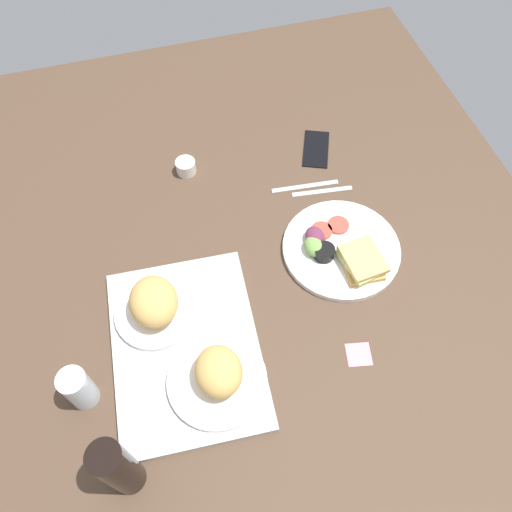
# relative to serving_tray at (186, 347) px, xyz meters

# --- Properties ---
(ground_plane) EXTENTS (1.90, 1.50, 0.03)m
(ground_plane) POSITION_rel_serving_tray_xyz_m (0.15, -0.25, -0.02)
(ground_plane) COLOR #4C3828
(serving_tray) EXTENTS (0.47, 0.36, 0.02)m
(serving_tray) POSITION_rel_serving_tray_xyz_m (0.00, 0.00, 0.00)
(serving_tray) COLOR #B2B2AD
(serving_tray) RESTS_ON ground_plane
(bread_plate_near) EXTENTS (0.22, 0.22, 0.09)m
(bread_plate_near) POSITION_rel_serving_tray_xyz_m (-0.10, -0.05, 0.04)
(bread_plate_near) COLOR white
(bread_plate_near) RESTS_ON serving_tray
(bread_plate_far) EXTENTS (0.19, 0.19, 0.10)m
(bread_plate_far) POSITION_rel_serving_tray_xyz_m (0.10, 0.05, 0.05)
(bread_plate_far) COLOR white
(bread_plate_far) RESTS_ON serving_tray
(plate_with_salad) EXTENTS (0.30, 0.30, 0.05)m
(plate_with_salad) POSITION_rel_serving_tray_xyz_m (0.14, -0.43, 0.01)
(plate_with_salad) COLOR white
(plate_with_salad) RESTS_ON ground_plane
(drinking_glass) EXTENTS (0.06, 0.06, 0.12)m
(drinking_glass) POSITION_rel_serving_tray_xyz_m (-0.05, 0.23, 0.05)
(drinking_glass) COLOR silver
(drinking_glass) RESTS_ON ground_plane
(soda_bottle) EXTENTS (0.06, 0.06, 0.22)m
(soda_bottle) POSITION_rel_serving_tray_xyz_m (-0.24, 0.17, 0.10)
(soda_bottle) COLOR black
(soda_bottle) RESTS_ON ground_plane
(espresso_cup) EXTENTS (0.06, 0.06, 0.04)m
(espresso_cup) POSITION_rel_serving_tray_xyz_m (0.53, -0.11, 0.01)
(espresso_cup) COLOR silver
(espresso_cup) RESTS_ON ground_plane
(fork) EXTENTS (0.03, 0.17, 0.01)m
(fork) POSITION_rel_serving_tray_xyz_m (0.35, -0.46, -0.01)
(fork) COLOR #B7B7BC
(fork) RESTS_ON ground_plane
(knife) EXTENTS (0.03, 0.19, 0.01)m
(knife) POSITION_rel_serving_tray_xyz_m (0.38, -0.42, -0.01)
(knife) COLOR #B7B7BC
(knife) RESTS_ON ground_plane
(cell_phone) EXTENTS (0.16, 0.12, 0.01)m
(cell_phone) POSITION_rel_serving_tray_xyz_m (0.51, -0.50, -0.00)
(cell_phone) COLOR black
(cell_phone) RESTS_ON ground_plane
(sticky_note) EXTENTS (0.07, 0.07, 0.00)m
(sticky_note) POSITION_rel_serving_tray_xyz_m (-0.12, -0.38, -0.01)
(sticky_note) COLOR pink
(sticky_note) RESTS_ON ground_plane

